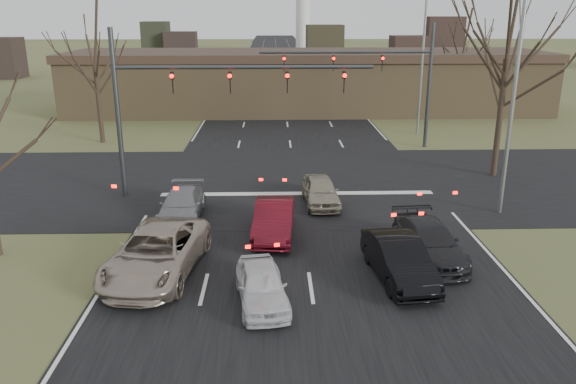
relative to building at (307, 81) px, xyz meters
name	(u,v)px	position (x,y,z in m)	size (l,w,h in m)	color
ground	(318,339)	(-2.00, -38.00, -2.67)	(360.00, 360.00, 0.00)	#4A512B
road_main	(281,82)	(-2.00, 22.00, -2.66)	(14.00, 300.00, 0.02)	black
road_cross	(296,182)	(-2.00, -23.00, -2.65)	(200.00, 14.00, 0.02)	black
building	(307,81)	(0.00, 0.00, 0.00)	(42.40, 10.40, 5.30)	olive
mast_arm_near	(186,92)	(-7.23, -25.00, 2.41)	(12.12, 0.24, 8.00)	#383A3D
mast_arm_far	(387,71)	(4.18, -15.00, 2.35)	(11.12, 0.24, 8.00)	#383A3D
streetlight_right_near	(510,88)	(6.82, -28.00, 2.92)	(2.34, 0.25, 10.00)	gray
streetlight_right_far	(420,57)	(7.32, -11.00, 2.92)	(2.34, 0.25, 10.00)	gray
tree_right_near	(513,7)	(9.00, -22.00, 6.23)	(6.90, 6.90, 11.50)	black
tree_left_far	(92,33)	(-15.00, -13.00, 4.68)	(5.70, 5.70, 9.50)	black
tree_right_far	(464,33)	(13.00, -3.00, 4.29)	(5.40, 5.40, 9.00)	black
car_silver_suv	(157,253)	(-7.22, -33.79, -1.87)	(2.64, 5.72, 1.59)	#A49684
car_white_sedan	(262,285)	(-3.59, -35.93, -2.05)	(1.45, 3.61, 1.23)	silver
car_black_hatch	(399,260)	(1.00, -34.40, -1.95)	(1.51, 4.34, 1.43)	black
car_charcoal_sedan	(429,242)	(2.45, -32.79, -2.00)	(1.87, 4.59, 1.33)	black
car_grey_ahead	(182,205)	(-7.20, -28.29, -2.04)	(1.74, 4.29, 1.24)	gray
car_red_ahead	(274,219)	(-3.18, -30.43, -1.95)	(1.51, 4.33, 1.43)	#4C0A14
car_silver_ahead	(321,191)	(-0.98, -26.58, -2.01)	(1.56, 3.87, 1.32)	gray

